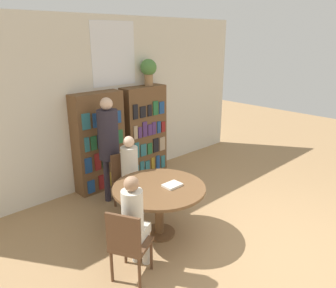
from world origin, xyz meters
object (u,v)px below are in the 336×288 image
(chair_left_side, at_px, (126,178))
(reading_table, at_px, (159,194))
(seated_reader_right, at_px, (135,219))
(bookshelf_left, at_px, (99,142))
(bookshelf_right, at_px, (144,131))
(seated_reader_left, at_px, (131,170))
(chair_near_camera, at_px, (128,242))
(flower_vase, at_px, (149,69))
(librarian_standing, at_px, (108,139))

(chair_left_side, bearing_deg, reading_table, 90.00)
(chair_left_side, xyz_separation_m, seated_reader_right, (-0.85, -1.31, 0.19))
(bookshelf_left, xyz_separation_m, bookshelf_right, (1.03, -0.00, -0.00))
(bookshelf_left, height_order, seated_reader_left, bookshelf_left)
(bookshelf_right, xyz_separation_m, chair_near_camera, (-2.12, -2.27, -0.38))
(reading_table, distance_m, chair_left_side, 0.97)
(chair_left_side, distance_m, seated_reader_left, 0.27)
(flower_vase, bearing_deg, chair_near_camera, -134.86)
(bookshelf_left, bearing_deg, seated_reader_left, -95.70)
(seated_reader_left, relative_size, seated_reader_right, 1.00)
(chair_near_camera, xyz_separation_m, chair_left_side, (1.01, 1.39, 0.00))
(librarian_standing, bearing_deg, chair_near_camera, -118.55)
(chair_left_side, height_order, librarian_standing, librarian_standing)
(seated_reader_left, relative_size, librarian_standing, 0.70)
(flower_vase, relative_size, chair_left_side, 0.56)
(bookshelf_left, relative_size, reading_table, 1.39)
(bookshelf_right, xyz_separation_m, librarian_standing, (-1.16, -0.50, 0.21))
(bookshelf_right, relative_size, seated_reader_right, 1.43)
(bookshelf_left, distance_m, seated_reader_left, 1.07)
(flower_vase, height_order, chair_near_camera, flower_vase)
(chair_near_camera, bearing_deg, flower_vase, 108.04)
(chair_near_camera, bearing_deg, reading_table, 90.00)
(bookshelf_left, distance_m, reading_table, 1.86)
(chair_left_side, relative_size, seated_reader_right, 0.72)
(bookshelf_left, bearing_deg, reading_table, -97.06)
(bookshelf_left, relative_size, chair_near_camera, 1.97)
(reading_table, bearing_deg, bookshelf_right, 55.47)
(flower_vase, xyz_separation_m, seated_reader_left, (-1.28, -1.06, -1.36))
(bookshelf_right, distance_m, reading_table, 2.23)
(flower_vase, bearing_deg, reading_table, -127.40)
(librarian_standing, bearing_deg, reading_table, -94.37)
(bookshelf_right, height_order, seated_reader_right, bookshelf_right)
(reading_table, height_order, chair_left_side, chair_left_side)
(reading_table, distance_m, seated_reader_left, 0.79)
(reading_table, height_order, seated_reader_right, seated_reader_right)
(reading_table, relative_size, seated_reader_right, 1.02)
(bookshelf_right, distance_m, librarian_standing, 1.28)
(bookshelf_left, distance_m, seated_reader_right, 2.38)
(chair_near_camera, bearing_deg, bookshelf_right, 109.86)
(flower_vase, distance_m, reading_table, 2.72)
(flower_vase, relative_size, chair_near_camera, 0.56)
(reading_table, bearing_deg, chair_left_side, 81.10)
(chair_left_side, bearing_deg, flower_vase, -136.05)
(flower_vase, distance_m, seated_reader_right, 3.33)
(chair_left_side, bearing_deg, seated_reader_left, 90.00)
(flower_vase, height_order, seated_reader_right, flower_vase)
(seated_reader_left, bearing_deg, bookshelf_left, -86.80)
(bookshelf_left, relative_size, seated_reader_left, 1.42)
(reading_table, relative_size, seated_reader_left, 1.02)
(bookshelf_left, bearing_deg, chair_left_side, -95.04)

